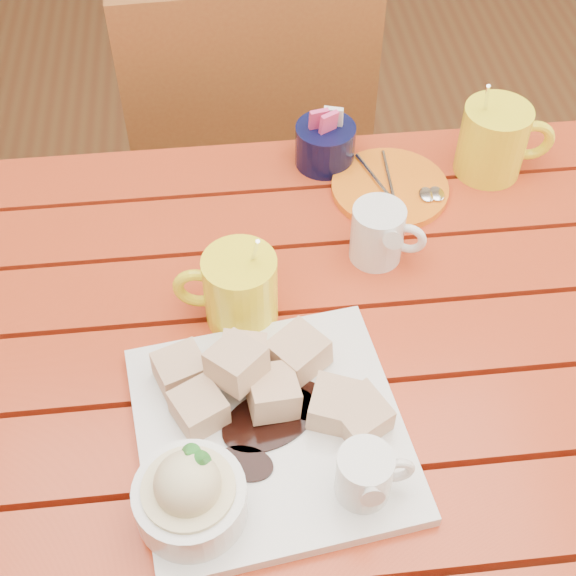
{
  "coord_description": "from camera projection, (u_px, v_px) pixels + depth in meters",
  "views": [
    {
      "loc": [
        -0.05,
        -0.57,
        1.52
      ],
      "look_at": [
        0.02,
        0.04,
        0.82
      ],
      "focal_mm": 50.0,
      "sensor_mm": 36.0,
      "label": 1
    }
  ],
  "objects": [
    {
      "name": "orange_saucer",
      "position": [
        391.0,
        188.0,
        1.14
      ],
      "size": [
        0.17,
        0.17,
        0.02
      ],
      "rotation": [
        0.0,
        0.0,
        0.12
      ],
      "color": "orange",
      "rests_on": "table"
    },
    {
      "name": "coffee_mug_right",
      "position": [
        495.0,
        140.0,
        1.14
      ],
      "size": [
        0.14,
        0.1,
        0.16
      ],
      "rotation": [
        0.0,
        0.0,
        -0.1
      ],
      "color": "yellow",
      "rests_on": "table"
    },
    {
      "name": "table",
      "position": [
        276.0,
        400.0,
        1.04
      ],
      "size": [
        1.2,
        0.79,
        0.75
      ],
      "color": "#9E2B14",
      "rests_on": "ground"
    },
    {
      "name": "dessert_plate",
      "position": [
        253.0,
        440.0,
        0.85
      ],
      "size": [
        0.32,
        0.32,
        0.12
      ],
      "rotation": [
        0.0,
        0.0,
        0.13
      ],
      "color": "white",
      "rests_on": "table"
    },
    {
      "name": "cream_pitcher",
      "position": [
        379.0,
        233.0,
        1.03
      ],
      "size": [
        0.1,
        0.09,
        0.08
      ],
      "rotation": [
        0.0,
        0.0,
        -0.4
      ],
      "color": "white",
      "rests_on": "table"
    },
    {
      "name": "sugar_caddy",
      "position": [
        325.0,
        144.0,
        1.17
      ],
      "size": [
        0.09,
        0.09,
        0.1
      ],
      "color": "black",
      "rests_on": "table"
    },
    {
      "name": "coffee_mug_left",
      "position": [
        238.0,
        289.0,
        0.96
      ],
      "size": [
        0.13,
        0.09,
        0.15
      ],
      "rotation": [
        0.0,
        0.0,
        -0.15
      ],
      "color": "yellow",
      "rests_on": "table"
    },
    {
      "name": "chair_far",
      "position": [
        248.0,
        152.0,
        1.58
      ],
      "size": [
        0.45,
        0.45,
        0.91
      ],
      "rotation": [
        0.0,
        0.0,
        3.19
      ],
      "color": "brown",
      "rests_on": "ground"
    }
  ]
}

